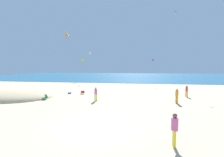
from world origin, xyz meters
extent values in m
plane|color=#C6B58C|center=(0.00, 10.00, 0.00)|extent=(120.00, 120.00, 0.00)
cube|color=#236084|center=(0.00, 56.92, 0.03)|extent=(120.00, 60.00, 0.05)
ellipsoid|color=tan|center=(-13.99, 7.88, 0.00)|extent=(11.47, 8.03, 2.12)
cube|color=#D13D3D|center=(-5.17, 11.34, 0.16)|extent=(0.73, 0.72, 0.03)
cube|color=#D13D3D|center=(-5.04, 11.09, 0.34)|extent=(0.57, 0.45, 0.37)
cylinder|color=#B7B7BC|center=(-5.49, 11.34, 0.08)|extent=(0.02, 0.02, 0.16)
cylinder|color=#B7B7BC|center=(-5.01, 11.60, 0.08)|extent=(0.02, 0.02, 0.16)
cube|color=#2D9956|center=(-8.48, 6.83, 0.20)|extent=(0.65, 0.65, 0.03)
cube|color=#2D9956|center=(-8.37, 7.07, 0.42)|extent=(0.54, 0.41, 0.46)
cylinder|color=#B7B7BC|center=(-8.32, 6.59, 0.10)|extent=(0.02, 0.02, 0.20)
cylinder|color=#B7B7BC|center=(-8.76, 6.80, 0.10)|extent=(0.02, 0.02, 0.20)
cube|color=#2D56B7|center=(-7.19, 11.30, 0.10)|extent=(0.54, 0.52, 0.20)
cube|color=white|center=(-7.19, 11.30, 0.22)|extent=(0.55, 0.53, 0.04)
cylinder|color=yellow|center=(-2.09, 7.14, 0.41)|extent=(0.14, 0.14, 0.82)
cylinder|color=yellow|center=(-1.91, 7.19, 0.41)|extent=(0.14, 0.14, 0.82)
cylinder|color=#D8599E|center=(-2.00, 7.17, 1.13)|extent=(0.40, 0.40, 0.62)
sphere|color=beige|center=(-2.00, 7.17, 1.54)|extent=(0.23, 0.23, 0.23)
cylinder|color=orange|center=(7.18, 7.39, 0.41)|extent=(0.14, 0.14, 0.82)
cylinder|color=orange|center=(7.33, 7.50, 0.41)|extent=(0.14, 0.14, 0.82)
cylinder|color=orange|center=(7.25, 7.45, 1.13)|extent=(0.46, 0.46, 0.62)
sphere|color=beige|center=(7.25, 7.45, 1.54)|extent=(0.23, 0.23, 0.23)
cylinder|color=yellow|center=(4.61, -2.23, 0.43)|extent=(0.15, 0.15, 0.86)
cylinder|color=yellow|center=(4.60, -2.42, 0.43)|extent=(0.15, 0.15, 0.86)
cylinder|color=#D8599E|center=(4.60, -2.32, 1.18)|extent=(0.37, 0.37, 0.64)
sphere|color=brown|center=(4.60, -2.32, 1.61)|extent=(0.24, 0.24, 0.24)
cylinder|color=orange|center=(9.48, 11.48, 0.39)|extent=(0.13, 0.13, 0.77)
cylinder|color=orange|center=(9.62, 11.38, 0.39)|extent=(0.13, 0.13, 0.77)
cylinder|color=red|center=(9.55, 11.43, 1.06)|extent=(0.43, 0.43, 0.58)
sphere|color=#846047|center=(9.55, 11.43, 1.45)|extent=(0.21, 0.21, 0.21)
pyramid|color=#DB3DA8|center=(10.34, 21.99, 14.92)|extent=(0.45, 0.37, 0.27)
cylinder|color=white|center=(10.34, 22.03, 14.35)|extent=(0.04, 0.06, 0.62)
cone|color=white|center=(-9.04, 28.22, 7.79)|extent=(1.04, 1.01, 0.90)
cylinder|color=green|center=(-9.04, 28.22, 7.15)|extent=(0.06, 0.05, 0.63)
cone|color=orange|center=(-12.09, 21.03, 11.06)|extent=(1.43, 1.40, 1.26)
cylinder|color=blue|center=(-12.09, 21.03, 10.35)|extent=(0.06, 0.06, 0.59)
cube|color=yellow|center=(-11.90, 30.66, 6.01)|extent=(0.88, 0.77, 1.06)
cylinder|color=#99DB33|center=(-11.90, 30.66, 5.22)|extent=(0.07, 0.06, 0.77)
cone|color=pink|center=(0.64, 31.47, 4.92)|extent=(0.40, 0.55, 0.58)
cylinder|color=red|center=(0.64, 31.47, 4.44)|extent=(0.03, 0.12, 0.58)
cone|color=purple|center=(6.53, 24.65, 5.65)|extent=(0.64, 0.72, 0.66)
cylinder|color=pink|center=(6.53, 24.65, 5.04)|extent=(0.08, 0.15, 0.74)
camera|label=1|loc=(2.59, -10.12, 4.05)|focal=24.21mm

